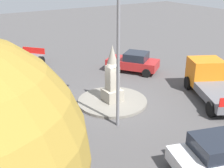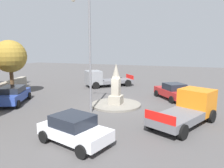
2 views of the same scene
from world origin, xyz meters
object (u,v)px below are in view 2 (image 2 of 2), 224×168
at_px(car_red_near_island, 173,91).
at_px(streetlamp, 90,43).
at_px(car_blue_far_side, 13,95).
at_px(tree_near_wall, 10,57).
at_px(car_white_waiting, 74,129).
at_px(truck_orange_passing, 189,108).
at_px(monument, 116,87).
at_px(truck_grey_parked_left, 102,79).

bearing_deg(car_red_near_island, streetlamp, -131.15).
distance_m(car_blue_far_side, tree_near_wall, 4.85).
bearing_deg(streetlamp, car_white_waiting, -73.94).
height_order(car_blue_far_side, tree_near_wall, tree_near_wall).
distance_m(truck_orange_passing, tree_near_wall, 17.42).
xyz_separation_m(car_blue_far_side, car_white_waiting, (8.90, -5.06, -0.02)).
bearing_deg(streetlamp, truck_orange_passing, 0.32).
relative_size(car_red_near_island, truck_orange_passing, 0.75).
relative_size(truck_orange_passing, tree_near_wall, 1.01).
relative_size(car_blue_far_side, car_white_waiting, 1.13).
xyz_separation_m(monument, truck_orange_passing, (5.76, -2.38, -0.61)).
height_order(streetlamp, truck_grey_parked_left, streetlamp).
bearing_deg(car_red_near_island, truck_grey_parked_left, 156.52).
relative_size(monument, tree_near_wall, 0.61).
bearing_deg(car_white_waiting, car_blue_far_side, 150.38).
height_order(car_red_near_island, tree_near_wall, tree_near_wall).
bearing_deg(tree_near_wall, car_red_near_island, 13.34).
bearing_deg(tree_near_wall, streetlamp, -14.51).
bearing_deg(car_red_near_island, car_blue_far_side, -154.01).
bearing_deg(tree_near_wall, monument, -0.93).
distance_m(car_red_near_island, car_white_waiting, 12.06).
xyz_separation_m(car_white_waiting, tree_near_wall, (-11.51, 7.68, 3.15)).
bearing_deg(monument, streetlamp, -115.85).
height_order(truck_orange_passing, tree_near_wall, tree_near_wall).
bearing_deg(truck_orange_passing, monument, 157.53).
bearing_deg(car_red_near_island, car_white_waiting, -109.53).
bearing_deg(truck_grey_parked_left, tree_near_wall, -132.68).
height_order(streetlamp, truck_orange_passing, streetlamp).
bearing_deg(truck_orange_passing, tree_near_wall, 171.42).
distance_m(streetlamp, car_white_waiting, 6.86).
bearing_deg(car_blue_far_side, truck_orange_passing, 0.22).
distance_m(car_blue_far_side, car_white_waiting, 10.24).
bearing_deg(streetlamp, car_red_near_island, 48.85).
bearing_deg(tree_near_wall, truck_orange_passing, -8.58).
bearing_deg(truck_grey_parked_left, car_red_near_island, -23.48).
bearing_deg(car_white_waiting, truck_grey_parked_left, 107.04).
distance_m(car_blue_far_side, truck_grey_parked_left, 10.94).
xyz_separation_m(streetlamp, truck_grey_parked_left, (-3.18, 10.05, -4.18)).
bearing_deg(monument, truck_grey_parked_left, 119.66).
bearing_deg(truck_orange_passing, truck_grey_parked_left, 135.25).
distance_m(car_white_waiting, truck_orange_passing, 7.49).
relative_size(truck_grey_parked_left, truck_orange_passing, 1.03).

